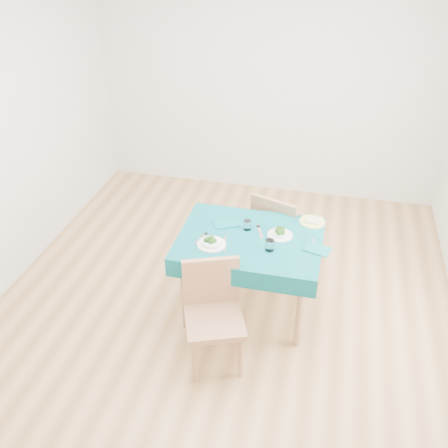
% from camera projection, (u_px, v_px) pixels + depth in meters
% --- Properties ---
extents(room_shell, '(4.02, 4.52, 2.73)m').
position_uv_depth(room_shell, '(224.00, 168.00, 3.73)').
color(room_shell, '#9C6E41').
rests_on(room_shell, ground).
extents(table, '(1.14, 0.86, 0.76)m').
position_uv_depth(table, '(249.00, 275.00, 4.20)').
color(table, '#085259').
rests_on(table, ground).
extents(chair_near, '(0.56, 0.59, 1.06)m').
position_uv_depth(chair_near, '(214.00, 310.00, 3.61)').
color(chair_near, '#956746').
rests_on(chair_near, ground).
extents(chair_far, '(0.59, 0.61, 1.12)m').
position_uv_depth(chair_far, '(283.00, 218.00, 4.62)').
color(chair_far, '#956746').
rests_on(chair_far, ground).
extents(bowl_near, '(0.23, 0.23, 0.07)m').
position_uv_depth(bowl_near, '(211.00, 241.00, 3.89)').
color(bowl_near, white).
rests_on(bowl_near, table).
extents(bowl_far, '(0.21, 0.21, 0.06)m').
position_uv_depth(bowl_far, '(280.00, 232.00, 4.00)').
color(bowl_far, white).
rests_on(bowl_far, table).
extents(fork_near, '(0.07, 0.18, 0.00)m').
position_uv_depth(fork_near, '(201.00, 238.00, 3.99)').
color(fork_near, silver).
rests_on(fork_near, table).
extents(knife_near, '(0.06, 0.23, 0.00)m').
position_uv_depth(knife_near, '(225.00, 244.00, 3.92)').
color(knife_near, silver).
rests_on(knife_near, table).
extents(fork_far, '(0.09, 0.20, 0.00)m').
position_uv_depth(fork_far, '(260.00, 232.00, 4.06)').
color(fork_far, silver).
rests_on(fork_far, table).
extents(knife_far, '(0.03, 0.21, 0.00)m').
position_uv_depth(knife_far, '(313.00, 246.00, 3.89)').
color(knife_far, silver).
rests_on(knife_far, table).
extents(napkin_near, '(0.26, 0.23, 0.01)m').
position_uv_depth(napkin_near, '(226.00, 223.00, 4.17)').
color(napkin_near, '#0B5C62').
rests_on(napkin_near, table).
extents(napkin_far, '(0.22, 0.18, 0.01)m').
position_uv_depth(napkin_far, '(317.00, 249.00, 3.85)').
color(napkin_far, '#0B5C62').
rests_on(napkin_far, table).
extents(tumbler_center, '(0.06, 0.06, 0.08)m').
position_uv_depth(tumbler_center, '(247.00, 225.00, 4.08)').
color(tumbler_center, white).
rests_on(tumbler_center, table).
extents(tumbler_side, '(0.07, 0.07, 0.09)m').
position_uv_depth(tumbler_side, '(270.00, 245.00, 3.83)').
color(tumbler_side, white).
rests_on(tumbler_side, table).
extents(side_plate, '(0.22, 0.22, 0.01)m').
position_uv_depth(side_plate, '(312.00, 222.00, 4.19)').
color(side_plate, '#CBD768').
rests_on(side_plate, table).
extents(bread_slice, '(0.12, 0.12, 0.02)m').
position_uv_depth(bread_slice, '(312.00, 220.00, 4.18)').
color(bread_slice, beige).
rests_on(bread_slice, side_plate).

